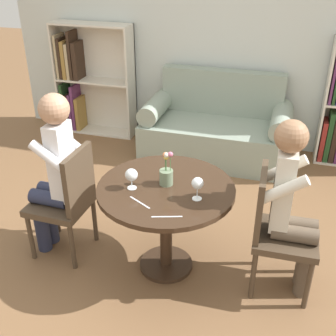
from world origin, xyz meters
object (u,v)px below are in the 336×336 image
person_left (54,172)px  flower_vase (166,174)px  person_right (293,206)px  bookshelf_left (86,80)px  wine_glass_left (131,175)px  chair_left (68,198)px  chair_right (275,227)px  couch (216,130)px  wine_glass_right (198,184)px

person_left → flower_vase: person_left is taller
flower_vase → person_right: bearing=0.8°
bookshelf_left → person_left: (0.86, -2.25, 0.05)m
wine_glass_left → flower_vase: (0.21, 0.12, -0.02)m
chair_left → chair_right: bearing=94.6°
chair_left → chair_right: same height
person_left → wine_glass_left: person_left is taller
chair_right → person_right: (0.09, 0.01, 0.18)m
chair_right → chair_left: bearing=91.0°
chair_left → flower_vase: 0.81m
chair_right → wine_glass_left: 1.03m
couch → wine_glass_right: (0.24, -2.03, 0.51)m
chair_left → chair_right: (1.51, 0.08, 0.00)m
person_right → couch: bearing=22.0°
bookshelf_left → couch: bearing=-9.1°
person_right → wine_glass_left: (-1.06, -0.13, 0.13)m
person_right → flower_vase: (-0.85, -0.01, 0.11)m
bookshelf_left → wine_glass_left: bookshelf_left is taller
couch → bookshelf_left: (-1.70, 0.27, 0.34)m
chair_left → bookshelf_left: bearing=-155.5°
bookshelf_left → flower_vase: 2.77m
person_left → wine_glass_left: bearing=87.1°
couch → wine_glass_left: couch is taller
person_right → chair_left: bearing=91.0°
bookshelf_left → chair_right: size_ratio=1.49×
wine_glass_left → flower_vase: size_ratio=0.59×
chair_right → person_left: person_left is taller
bookshelf_left → chair_right: bookshelf_left is taller
person_right → flower_vase: person_right is taller
person_right → wine_glass_right: person_right is taller
chair_right → person_left: bearing=90.7°
bookshelf_left → flower_vase: (1.70, -2.18, 0.13)m
bookshelf_left → chair_left: 2.45m
bookshelf_left → wine_glass_left: 2.74m
chair_right → person_left: size_ratio=0.69×
flower_vase → person_left: bearing=-175.3°
bookshelf_left → flower_vase: size_ratio=5.39×
couch → wine_glass_left: (-0.22, -2.03, 0.49)m
wine_glass_left → wine_glass_right: 0.45m
person_right → wine_glass_right: 0.64m
wine_glass_left → couch: bearing=83.9°
person_left → flower_vase: 0.84m
wine_glass_right → chair_right: bearing=14.0°
person_left → wine_glass_right: (1.08, -0.05, 0.11)m
couch → person_right: person_right is taller
bookshelf_left → chair_left: (0.95, -2.25, -0.16)m
chair_left → couch: bearing=160.8°
chair_right → person_right: person_right is taller
wine_glass_left → bookshelf_left: bearing=122.9°
chair_right → flower_vase: size_ratio=3.61×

